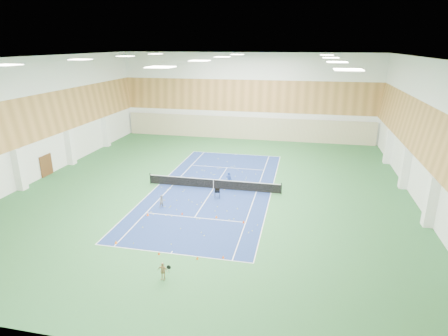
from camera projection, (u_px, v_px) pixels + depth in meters
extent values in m
plane|color=#2A6232|center=(214.00, 189.00, 35.68)|extent=(40.00, 40.00, 0.00)
cube|color=navy|center=(214.00, 188.00, 35.67)|extent=(10.97, 23.77, 0.01)
cube|color=#C6B793|center=(246.00, 128.00, 53.47)|extent=(35.40, 0.16, 3.20)
cube|color=#593319|center=(46.00, 165.00, 38.90)|extent=(0.08, 1.80, 2.20)
imported|color=navy|center=(229.00, 180.00, 35.71)|extent=(0.65, 0.50, 1.59)
imported|color=gray|center=(162.00, 201.00, 31.45)|extent=(0.67, 0.67, 1.09)
imported|color=tan|center=(163.00, 271.00, 21.82)|extent=(0.66, 0.29, 1.12)
cone|color=#FF4E0D|center=(148.00, 214.00, 30.04)|extent=(0.22, 0.22, 0.24)
cone|color=#E03F0B|center=(182.00, 213.00, 30.26)|extent=(0.18, 0.18, 0.20)
cone|color=#DF620B|center=(216.00, 217.00, 29.66)|extent=(0.20, 0.20, 0.22)
cone|color=#F4410C|center=(244.00, 222.00, 28.84)|extent=(0.20, 0.20, 0.22)
cone|color=orange|center=(116.00, 242.00, 25.86)|extent=(0.21, 0.21, 0.23)
cone|color=#E4460C|center=(159.00, 253.00, 24.55)|extent=(0.17, 0.17, 0.19)
cone|color=orange|center=(197.00, 258.00, 24.00)|extent=(0.18, 0.18, 0.19)
cone|color=#FF570D|center=(223.00, 257.00, 24.11)|extent=(0.17, 0.17, 0.19)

